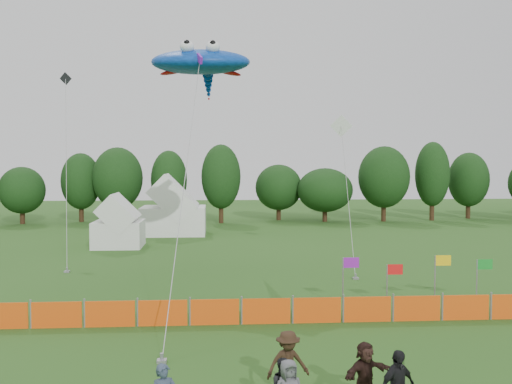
{
  "coord_description": "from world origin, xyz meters",
  "views": [
    {
      "loc": [
        -1.45,
        -14.92,
        6.3
      ],
      "look_at": [
        0.0,
        6.0,
        5.2
      ],
      "focal_mm": 40.0,
      "sensor_mm": 36.0,
      "label": 1
    }
  ],
  "objects": [
    {
      "name": "small_kite_white",
      "position": [
        6.15,
        18.56,
        6.48
      ],
      "size": [
        1.34,
        5.03,
        9.2
      ],
      "color": "white",
      "rests_on": "ground"
    },
    {
      "name": "spectator_c",
      "position": [
        0.43,
        -0.1,
        0.91
      ],
      "size": [
        1.28,
        0.89,
        1.82
      ],
      "primitive_type": "imported",
      "rotation": [
        0.0,
        0.0,
        0.19
      ],
      "color": "black",
      "rests_on": "ground"
    },
    {
      "name": "tent_right",
      "position": [
        -5.2,
        34.97,
        2.0
      ],
      "size": [
        5.63,
        4.5,
        3.97
      ],
      "color": "white",
      "rests_on": "ground"
    },
    {
      "name": "spectator_f",
      "position": [
        2.37,
        -0.7,
        0.83
      ],
      "size": [
        1.6,
        1.15,
        1.67
      ],
      "primitive_type": "imported",
      "rotation": [
        0.0,
        0.0,
        0.48
      ],
      "color": "black",
      "rests_on": "ground"
    },
    {
      "name": "treeline",
      "position": [
        1.61,
        44.93,
        4.18
      ],
      "size": [
        104.57,
        8.78,
        8.36
      ],
      "color": "#382314",
      "rests_on": "ground"
    },
    {
      "name": "tent_left",
      "position": [
        -8.72,
        27.79,
        1.6
      ],
      "size": [
        3.59,
        3.59,
        3.17
      ],
      "color": "white",
      "rests_on": "ground"
    },
    {
      "name": "small_kite_dark",
      "position": [
        -11.36,
        23.55,
        7.41
      ],
      "size": [
        2.86,
        9.51,
        12.77
      ],
      "color": "black",
      "rests_on": "ground"
    },
    {
      "name": "stingray_kite",
      "position": [
        -2.26,
        16.95,
        11.72
      ],
      "size": [
        5.71,
        21.06,
        12.72
      ],
      "color": "blue",
      "rests_on": "ground"
    },
    {
      "name": "barrier_fence",
      "position": [
        0.46,
        6.91,
        0.5
      ],
      "size": [
        21.9,
        0.06,
        1.0
      ],
      "color": "#E64D0C",
      "rests_on": "ground"
    },
    {
      "name": "flag_row",
      "position": [
        7.16,
        9.19,
        1.41
      ],
      "size": [
        6.73,
        0.45,
        2.26
      ],
      "color": "gray",
      "rests_on": "ground"
    }
  ]
}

